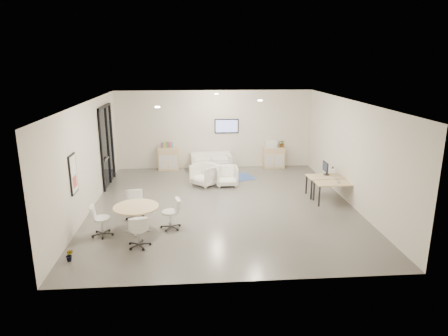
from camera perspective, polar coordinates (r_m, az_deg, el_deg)
room_shell at (r=12.09m, az=-0.23°, el=1.87°), size 9.60×10.60×4.80m
glass_door at (r=14.85m, az=-16.39°, el=3.39°), size 0.09×1.90×2.85m
artwork at (r=10.97m, az=-20.74°, el=-0.84°), size 0.05×0.54×1.04m
wall_tv at (r=16.46m, az=0.37°, el=6.01°), size 0.98×0.06×0.58m
ceiling_spots at (r=12.64m, az=-1.44°, el=9.72°), size 3.14×4.14×0.03m
sideboard_left at (r=16.50m, az=-7.94°, el=1.32°), size 0.83×0.43×0.93m
sideboard_right at (r=16.81m, az=7.14°, el=1.51°), size 0.87×0.42×0.87m
books at (r=16.38m, az=-8.15°, el=3.28°), size 0.48×0.14×0.22m
printer at (r=16.66m, az=6.76°, el=3.48°), size 0.48×0.41×0.33m
loveseat at (r=16.35m, az=-1.87°, el=0.85°), size 1.67×0.91×0.61m
blue_rug at (r=15.33m, az=1.36°, el=-1.39°), size 1.72×1.39×0.01m
armchair_left at (r=14.35m, az=-2.72°, el=-0.83°), size 1.13×1.13×0.85m
armchair_right at (r=14.30m, az=0.42°, el=-1.03°), size 0.76×0.71×0.78m
desk_rear at (r=13.57m, az=14.59°, el=-1.41°), size 1.36×0.74×0.69m
desk_front at (r=13.01m, az=15.67°, el=-2.29°), size 1.31×0.69×0.67m
monitor at (r=13.61m, az=14.31°, el=0.00°), size 0.20×0.50×0.44m
round_table at (r=10.68m, az=-12.43°, el=-5.78°), size 1.18×1.18×0.72m
meeting_chairs at (r=10.76m, az=-12.36°, el=-6.88°), size 2.41×2.41×0.82m
plant_cabinet at (r=16.78m, az=8.30°, el=3.41°), size 0.36×0.38×0.25m
plant_floor at (r=9.85m, az=-21.16°, el=-11.97°), size 0.20×0.32×0.13m
cup at (r=12.91m, az=16.02°, el=-1.84°), size 0.14×0.12×0.12m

